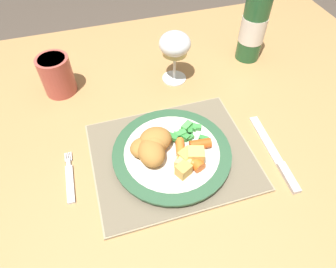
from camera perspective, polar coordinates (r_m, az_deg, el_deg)
ground_plane at (r=1.33m, az=1.79°, el=-20.91°), size 6.00×6.00×0.00m
dining_table at (r=0.74m, az=2.99°, el=-3.61°), size 1.29×1.02×0.74m
placemat at (r=0.63m, az=0.80°, el=-4.16°), size 0.33×0.27×0.01m
dinner_plate at (r=0.61m, az=0.73°, el=-3.75°), size 0.24×0.24×0.02m
breaded_croquettes at (r=0.59m, az=-3.03°, el=-2.20°), size 0.09×0.09×0.04m
green_beans_pile at (r=0.63m, az=3.48°, el=0.26°), size 0.09×0.06×0.02m
glazed_carrots at (r=0.59m, az=4.50°, el=-3.98°), size 0.08×0.09×0.02m
fork at (r=0.63m, az=-18.19°, el=-8.23°), size 0.02×0.13×0.01m
table_knife at (r=0.66m, az=20.05°, el=-4.35°), size 0.03×0.21×0.01m
wine_glass at (r=0.75m, az=1.31°, el=16.35°), size 0.08×0.08×0.13m
bottle at (r=0.86m, az=16.25°, el=20.14°), size 0.07×0.07×0.30m
roast_potatoes at (r=0.58m, az=3.85°, el=-5.08°), size 0.07×0.06×0.03m
drinking_cup at (r=0.79m, az=-20.46°, el=10.57°), size 0.08×0.08×0.10m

